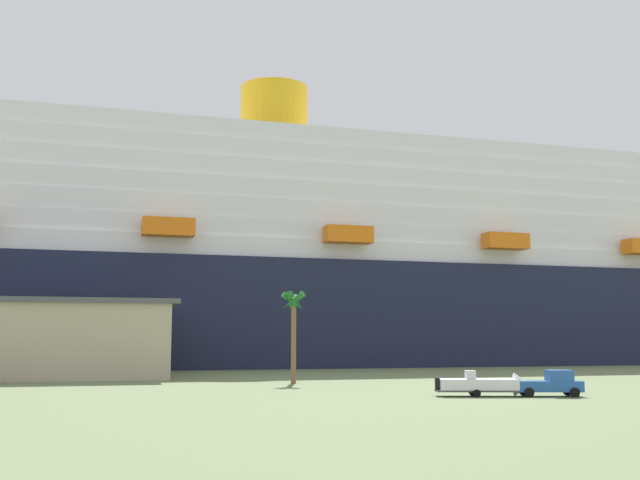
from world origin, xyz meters
TOP-DOWN VIEW (x-y plane):
  - ground_plane at (0.00, 30.00)m, footprint 600.00×600.00m
  - cruise_ship at (27.28, 68.45)m, footprint 300.74×65.02m
  - pickup_truck at (1.93, -15.53)m, footprint 5.89×3.17m
  - small_boat_on_trailer at (-3.27, -14.43)m, footprint 8.99×3.55m
  - palm_tree at (-16.36, 7.74)m, footprint 2.94×2.80m
  - parked_car_yellow_taxi at (-41.31, 18.20)m, footprint 4.45×2.22m

SIDE VIEW (x-z plane):
  - ground_plane at x=0.00m, z-range 0.00..0.00m
  - parked_car_yellow_taxi at x=-41.31m, z-range 0.04..1.62m
  - small_boat_on_trailer at x=-3.27m, z-range -0.12..2.03m
  - pickup_truck at x=1.93m, z-range -0.06..2.14m
  - palm_tree at x=-16.36m, z-range 2.82..12.95m
  - cruise_ship at x=27.28m, z-range -12.50..47.05m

